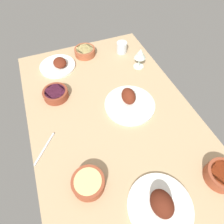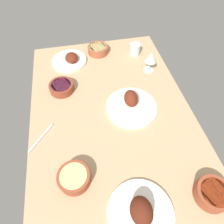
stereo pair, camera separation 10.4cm
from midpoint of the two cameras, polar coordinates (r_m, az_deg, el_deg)
name	(u,v)px [view 1 (the left image)]	position (r cm, az deg, el deg)	size (l,w,h in cm)	color
dining_table	(112,116)	(106.83, -2.77, -1.46)	(140.00, 90.00, 4.00)	tan
plate_far_side	(58,65)	(137.45, -18.13, 13.32)	(23.95, 23.95, 6.58)	white
plate_near_viewer	(161,205)	(84.90, 10.87, -26.33)	(27.04, 27.04, 10.74)	white
plate_center_main	(129,102)	(107.43, 2.53, 2.94)	(29.03, 29.03, 10.18)	white
bowl_potatoes	(88,183)	(86.81, -10.83, -20.65)	(14.27, 14.27, 5.82)	brown
bowl_pasta	(85,51)	(143.34, -10.39, 17.54)	(14.64, 14.64, 5.14)	#A35133
bowl_sauce	(222,175)	(96.36, 27.81, -16.84)	(14.30, 14.30, 6.12)	brown
bowl_onions	(56,94)	(117.59, -19.18, 5.14)	(14.70, 14.70, 4.88)	brown
wine_glass	(140,55)	(127.05, 6.14, 16.84)	(7.60, 7.60, 14.00)	silver
water_tumbler	(122,47)	(143.06, 0.80, 18.91)	(7.33, 7.33, 7.92)	silver
fork_loose	(45,149)	(101.56, -22.62, -10.42)	(18.27, 0.90, 0.80)	silver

